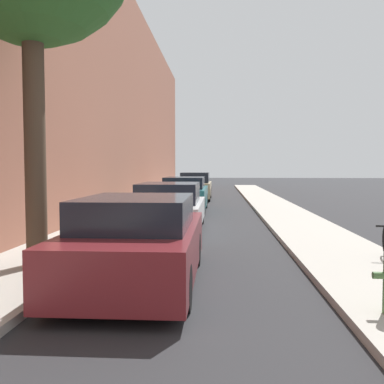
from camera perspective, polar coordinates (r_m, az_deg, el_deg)
The scene contains 8 objects.
ground_plane at distance 15.56m, azimuth 2.12°, elevation -3.39°, with size 120.00×120.00×0.00m, color #28282B.
sidewalk_left at distance 15.90m, azimuth -8.40°, elevation -3.07°, with size 2.00×52.00×0.12m.
sidewalk_right at distance 15.74m, azimuth 12.75°, elevation -3.18°, with size 2.00×52.00×0.12m.
building_facade_left at distance 16.49m, azimuth -13.31°, elevation 15.04°, with size 0.70×52.00×10.39m.
parked_car_maroon at distance 6.69m, azimuth -7.20°, elevation -6.71°, with size 1.80×4.10×1.37m.
parked_car_white at distance 12.32m, azimuth -3.00°, elevation -2.11°, with size 1.86×4.47×1.37m.
parked_car_teal at distance 17.56m, azimuth -0.94°, elevation -0.37°, with size 1.76×4.68×1.43m.
parked_car_champagne at distance 23.90m, azimuth 0.48°, elevation 0.71°, with size 1.73×4.55×1.54m.
Camera 1 is at (0.42, 0.55, 1.81)m, focal length 39.64 mm.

